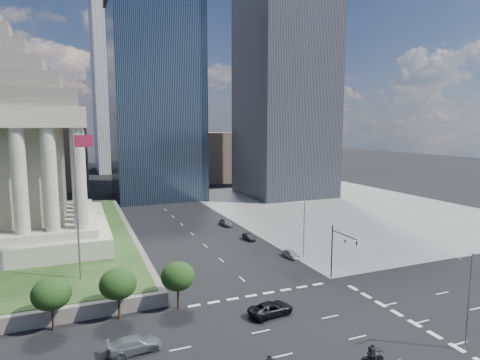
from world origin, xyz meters
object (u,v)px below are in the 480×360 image
traffic_signal_ne (340,246)px  parked_sedan_far (226,222)px  parked_sedan_near (291,254)px  motorcycle_lead (371,355)px  street_lamp_north (303,225)px  parked_sedan_mid (249,237)px  street_lamp_south (468,296)px  flagpole (78,197)px  suv_grey (135,344)px  pickup_truck (271,309)px

traffic_signal_ne → parked_sedan_far: size_ratio=1.77×
parked_sedan_near → motorcycle_lead: motorcycle_lead is taller
parked_sedan_far → motorcycle_lead: 55.95m
street_lamp_north → motorcycle_lead: size_ratio=3.56×
parked_sedan_near → parked_sedan_far: size_ratio=0.85×
parked_sedan_mid → traffic_signal_ne: bearing=-84.6°
street_lamp_south → flagpole: bearing=139.5°
flagpole → motorcycle_lead: size_ratio=7.12×
parked_sedan_near → suv_grey: bearing=-149.2°
parked_sedan_near → street_lamp_south: bearing=-90.1°
flagpole → motorcycle_lead: (24.66, -28.60, -12.07)m
street_lamp_north → parked_sedan_mid: size_ratio=2.68×
motorcycle_lead → parked_sedan_near: bearing=77.8°
traffic_signal_ne → motorcycle_lead: bearing=-117.9°
parked_sedan_near → motorcycle_lead: 31.52m
pickup_truck → parked_sedan_mid: (10.37, 30.38, -0.16)m
traffic_signal_ne → pickup_truck: size_ratio=1.44×
street_lamp_south → motorcycle_lead: (-10.50, 1.40, -4.62)m
street_lamp_south → parked_sedan_near: size_ratio=2.61×
pickup_truck → parked_sedan_far: size_ratio=1.23×
flagpole → street_lamp_south: (35.16, -30.00, -7.45)m
flagpole → traffic_signal_ne: bearing=-16.7°
flagpole → motorcycle_lead: 39.64m
street_lamp_south → pickup_truck: (-14.52, 14.12, -4.89)m
street_lamp_south → street_lamp_north: bearing=90.0°
flagpole → pickup_truck: size_ratio=3.59×
street_lamp_north → pickup_truck: street_lamp_north is taller
suv_grey → motorcycle_lead: motorcycle_lead is taller
flagpole → street_lamp_south: flagpole is taller
flagpole → suv_grey: (4.54, -17.82, -12.34)m
flagpole → parked_sedan_far: bearing=41.2°
pickup_truck → parked_sedan_mid: 32.10m
traffic_signal_ne → parked_sedan_mid: traffic_signal_ne is taller
street_lamp_north → motorcycle_lead: street_lamp_north is taller
flagpole → suv_grey: bearing=-75.7°
pickup_truck → parked_sedan_far: pickup_truck is taller
street_lamp_south → parked_sedan_mid: street_lamp_south is taller
street_lamp_south → parked_sedan_near: 32.15m
traffic_signal_ne → suv_grey: (-29.79, -7.52, -4.47)m
pickup_truck → parked_sedan_mid: size_ratio=1.49×
flagpole → street_lamp_north: 35.95m
traffic_signal_ne → street_lamp_north: street_lamp_north is taller
street_lamp_north → parked_sedan_near: 5.38m
street_lamp_north → suv_grey: 36.27m
suv_grey → parked_sedan_near: size_ratio=1.40×
pickup_truck → parked_sedan_near: 21.69m
parked_sedan_mid → suv_grey: bearing=-131.5°
pickup_truck → suv_grey: (-16.09, -1.94, 0.00)m
suv_grey → parked_sedan_mid: bearing=-43.8°
street_lamp_south → suv_grey: (-30.61, 12.18, -4.88)m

